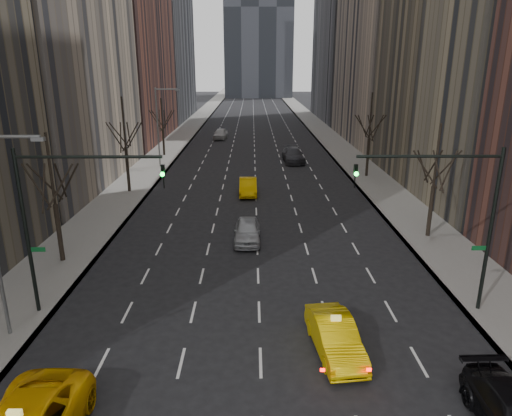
{
  "coord_description": "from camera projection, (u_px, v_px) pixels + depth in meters",
  "views": [
    {
      "loc": [
        -0.32,
        -7.87,
        11.65
      ],
      "look_at": [
        -0.11,
        17.9,
        3.5
      ],
      "focal_mm": 32.0,
      "sensor_mm": 36.0,
      "label": 1
    }
  ],
  "objects": [
    {
      "name": "sidewalk_left",
      "position": [
        182.0,
        135.0,
        77.63
      ],
      "size": [
        4.5,
        320.0,
        0.15
      ],
      "primitive_type": "cube",
      "color": "slate",
      "rests_on": "ground"
    },
    {
      "name": "sidewalk_right",
      "position": [
        326.0,
        135.0,
        77.83
      ],
      "size": [
        4.5,
        320.0,
        0.15
      ],
      "primitive_type": "cube",
      "color": "slate",
      "rests_on": "ground"
    },
    {
      "name": "tree_lw_b",
      "position": [
        55.0,
        204.0,
        26.96
      ],
      "size": [
        3.36,
        3.5,
        7.82
      ],
      "color": "black",
      "rests_on": "ground"
    },
    {
      "name": "tree_lw_c",
      "position": [
        126.0,
        150.0,
        42.12
      ],
      "size": [
        3.36,
        3.5,
        8.74
      ],
      "color": "black",
      "rests_on": "ground"
    },
    {
      "name": "tree_lw_d",
      "position": [
        163.0,
        129.0,
        59.42
      ],
      "size": [
        3.36,
        3.5,
        7.36
      ],
      "color": "black",
      "rests_on": "ground"
    },
    {
      "name": "tree_rw_b",
      "position": [
        433.0,
        186.0,
        30.96
      ],
      "size": [
        3.36,
        3.5,
        7.82
      ],
      "color": "black",
      "rests_on": "ground"
    },
    {
      "name": "tree_rw_c",
      "position": [
        369.0,
        140.0,
        48.03
      ],
      "size": [
        3.36,
        3.5,
        8.74
      ],
      "color": "black",
      "rests_on": "ground"
    },
    {
      "name": "traffic_mast_left",
      "position": [
        59.0,
        206.0,
        20.73
      ],
      "size": [
        6.69,
        0.39,
        8.0
      ],
      "color": "black",
      "rests_on": "ground"
    },
    {
      "name": "traffic_mast_right",
      "position": [
        458.0,
        205.0,
        20.87
      ],
      "size": [
        6.69,
        0.39,
        8.0
      ],
      "color": "black",
      "rests_on": "ground"
    },
    {
      "name": "streetlight_far",
      "position": [
        160.0,
        119.0,
        52.14
      ],
      "size": [
        2.83,
        0.22,
        9.0
      ],
      "color": "slate",
      "rests_on": "ground"
    },
    {
      "name": "taxi_sedan",
      "position": [
        335.0,
        336.0,
        19.11
      ],
      "size": [
        2.12,
        4.74,
        1.51
      ],
      "primitive_type": "imported",
      "rotation": [
        0.0,
        0.0,
        0.12
      ],
      "color": "#EDC105",
      "rests_on": "ground"
    },
    {
      "name": "silver_sedan_ahead",
      "position": [
        247.0,
        231.0,
        31.18
      ],
      "size": [
        1.8,
        4.41,
        1.5
      ],
      "primitive_type": "imported",
      "rotation": [
        0.0,
        0.0,
        -0.01
      ],
      "color": "#9DA0A5",
      "rests_on": "ground"
    },
    {
      "name": "far_taxi",
      "position": [
        248.0,
        186.0,
        42.46
      ],
      "size": [
        1.67,
        4.63,
        1.52
      ],
      "primitive_type": "imported",
      "rotation": [
        0.0,
        0.0,
        0.01
      ],
      "color": "#DBA204",
      "rests_on": "ground"
    },
    {
      "name": "far_suv_grey",
      "position": [
        293.0,
        155.0,
        56.54
      ],
      "size": [
        2.73,
        6.08,
        1.73
      ],
      "primitive_type": "imported",
      "rotation": [
        0.0,
        0.0,
        0.05
      ],
      "color": "#2F2F34",
      "rests_on": "ground"
    },
    {
      "name": "far_car_white",
      "position": [
        221.0,
        134.0,
        73.98
      ],
      "size": [
        2.36,
        5.1,
        1.69
      ],
      "primitive_type": "imported",
      "rotation": [
        0.0,
        0.0,
        -0.07
      ],
      "color": "#BEBEBE",
      "rests_on": "ground"
    }
  ]
}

